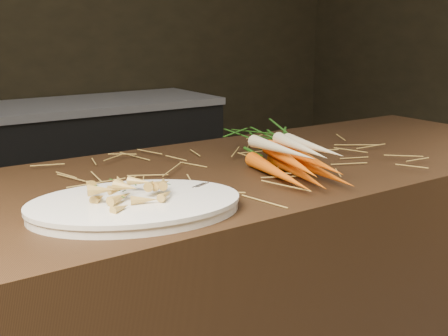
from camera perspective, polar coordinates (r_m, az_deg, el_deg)
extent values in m
cube|color=black|center=(3.28, -16.28, -1.35)|extent=(1.80, 0.60, 0.80)
cube|color=#99999E|center=(3.19, -16.81, 5.92)|extent=(1.82, 0.62, 0.04)
cone|color=#E65418|center=(1.33, 5.57, -0.55)|extent=(0.11, 0.31, 0.04)
cone|color=#E65418|center=(1.35, 7.50, -0.38)|extent=(0.13, 0.30, 0.04)
cone|color=#E65418|center=(1.37, 9.37, -0.22)|extent=(0.10, 0.31, 0.04)
cone|color=#E65418|center=(1.32, 6.79, 0.74)|extent=(0.14, 0.30, 0.04)
cone|color=#E65418|center=(1.34, 8.67, 0.89)|extent=(0.11, 0.31, 0.04)
cone|color=beige|center=(1.33, 5.87, 1.91)|extent=(0.08, 0.29, 0.05)
cone|color=beige|center=(1.33, 7.79, 2.09)|extent=(0.12, 0.28, 0.04)
cone|color=beige|center=(1.36, 9.05, 2.12)|extent=(0.11, 0.28, 0.05)
ellipsoid|color=#236419|center=(1.57, 3.47, 3.18)|extent=(0.25, 0.30, 0.10)
cube|color=silver|center=(1.13, -1.45, -3.00)|extent=(0.15, 0.07, 0.00)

